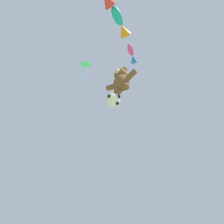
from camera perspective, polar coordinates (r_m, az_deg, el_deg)
teddy_bear_kite at (r=14.90m, az=2.09°, el=7.25°), size 2.17×0.96×2.21m
soccer_ball_kite at (r=13.83m, az=0.32°, el=2.81°), size 0.86×0.86×0.79m
fish_kite_magenta at (r=17.93m, az=4.60°, el=12.99°), size 0.86×1.49×0.48m
fish_kite_teal at (r=16.69m, az=1.95°, el=19.61°), size 1.05×2.07×0.72m
diamond_kite at (r=19.31m, az=-6.04°, el=10.46°), size 0.76×0.73×2.62m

